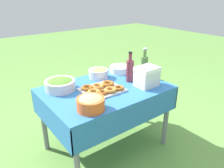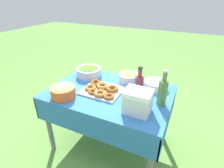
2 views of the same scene
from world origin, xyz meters
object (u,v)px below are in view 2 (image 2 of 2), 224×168
object	(u,v)px
plate_stack	(155,84)
wine_bottle	(139,87)
salad_bowl	(89,71)
donut_platter	(101,89)
pasta_bowl	(63,91)
fruit_bowl	(128,77)
cooler_box	(138,102)
olive_oil_bottle	(162,92)

from	to	relation	value
plate_stack	wine_bottle	distance (m)	0.30
salad_bowl	donut_platter	bearing A→B (deg)	-40.54
pasta_bowl	fruit_bowl	xyz separation A→B (m)	(0.43, 0.54, -0.00)
donut_platter	fruit_bowl	size ratio (longest dim) A/B	1.79
pasta_bowl	plate_stack	xyz separation A→B (m)	(0.72, 0.53, -0.03)
pasta_bowl	cooler_box	xyz separation A→B (m)	(0.69, 0.07, 0.04)
plate_stack	fruit_bowl	bearing A→B (deg)	179.29
wine_bottle	cooler_box	bearing A→B (deg)	-74.75
olive_oil_bottle	cooler_box	size ratio (longest dim) A/B	1.51
plate_stack	olive_oil_bottle	size ratio (longest dim) A/B	0.72
salad_bowl	olive_oil_bottle	xyz separation A→B (m)	(0.87, -0.23, 0.07)
donut_platter	olive_oil_bottle	world-z (taller)	olive_oil_bottle
olive_oil_bottle	cooler_box	world-z (taller)	olive_oil_bottle
fruit_bowl	salad_bowl	bearing A→B (deg)	-174.31
pasta_bowl	olive_oil_bottle	distance (m)	0.88
donut_platter	fruit_bowl	distance (m)	0.35
salad_bowl	cooler_box	xyz separation A→B (m)	(0.72, -0.42, 0.04)
salad_bowl	plate_stack	world-z (taller)	salad_bowl
salad_bowl	plate_stack	bearing A→B (deg)	3.24
olive_oil_bottle	fruit_bowl	distance (m)	0.49
plate_stack	fruit_bowl	distance (m)	0.29
pasta_bowl	cooler_box	size ratio (longest dim) A/B	1.05
salad_bowl	olive_oil_bottle	bearing A→B (deg)	-14.88
donut_platter	fruit_bowl	world-z (taller)	fruit_bowl
salad_bowl	cooler_box	size ratio (longest dim) A/B	1.34
plate_stack	salad_bowl	bearing A→B (deg)	-176.76
salad_bowl	pasta_bowl	xyz separation A→B (m)	(0.03, -0.49, 0.00)
olive_oil_bottle	fruit_bowl	xyz separation A→B (m)	(-0.40, 0.28, -0.07)
pasta_bowl	olive_oil_bottle	xyz separation A→B (m)	(0.84, 0.26, 0.06)
pasta_bowl	donut_platter	xyz separation A→B (m)	(0.27, 0.24, -0.04)
fruit_bowl	cooler_box	xyz separation A→B (m)	(0.25, -0.47, 0.04)
olive_oil_bottle	cooler_box	bearing A→B (deg)	-128.34
wine_bottle	cooler_box	xyz separation A→B (m)	(0.05, -0.19, -0.02)
wine_bottle	donut_platter	bearing A→B (deg)	-176.15
donut_platter	plate_stack	distance (m)	0.54
plate_stack	donut_platter	bearing A→B (deg)	-146.60
salad_bowl	plate_stack	xyz separation A→B (m)	(0.75, 0.04, -0.02)
cooler_box	fruit_bowl	bearing A→B (deg)	118.20
salad_bowl	donut_platter	xyz separation A→B (m)	(0.30, -0.26, -0.04)
fruit_bowl	cooler_box	distance (m)	0.53
plate_stack	wine_bottle	bearing A→B (deg)	-108.11
donut_platter	cooler_box	xyz separation A→B (m)	(0.42, -0.17, 0.08)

